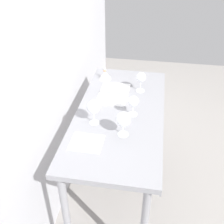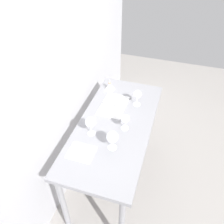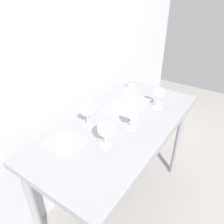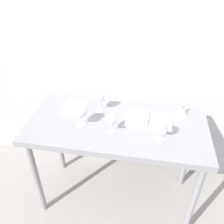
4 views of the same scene
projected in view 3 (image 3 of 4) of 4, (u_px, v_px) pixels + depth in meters
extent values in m
plane|color=#9A9590|center=(119.00, 203.00, 1.96)|extent=(6.00, 6.00, 0.00)
cube|color=#B8B8BD|center=(65.00, 54.00, 1.53)|extent=(3.80, 0.04, 2.60)
cube|color=gray|center=(121.00, 124.00, 1.51)|extent=(1.40, 0.64, 0.04)
cube|color=gray|center=(164.00, 141.00, 1.35)|extent=(1.40, 0.01, 0.05)
cylinder|color=gray|center=(178.00, 140.00, 2.07)|extent=(0.05, 0.05, 0.86)
cylinder|color=gray|center=(35.00, 212.00, 1.41)|extent=(0.05, 0.05, 0.86)
cylinder|color=gray|center=(131.00, 123.00, 2.32)|extent=(0.05, 0.05, 0.86)
cylinder|color=white|center=(132.00, 128.00, 1.43)|extent=(0.07, 0.07, 0.00)
cylinder|color=white|center=(132.00, 123.00, 1.41)|extent=(0.01, 0.01, 0.08)
sphere|color=white|center=(133.00, 114.00, 1.37)|extent=(0.08, 0.08, 0.08)
cylinder|color=maroon|center=(133.00, 116.00, 1.38)|extent=(0.06, 0.06, 0.02)
cylinder|color=white|center=(88.00, 126.00, 1.45)|extent=(0.07, 0.07, 0.00)
cylinder|color=white|center=(88.00, 120.00, 1.42)|extent=(0.01, 0.01, 0.09)
sphere|color=white|center=(87.00, 109.00, 1.38)|extent=(0.09, 0.09, 0.09)
cylinder|color=#5F0F16|center=(87.00, 111.00, 1.39)|extent=(0.07, 0.07, 0.02)
cylinder|color=white|center=(157.00, 108.00, 1.67)|extent=(0.07, 0.07, 0.00)
cylinder|color=white|center=(158.00, 102.00, 1.64)|extent=(0.01, 0.01, 0.09)
sphere|color=white|center=(159.00, 93.00, 1.60)|extent=(0.08, 0.08, 0.08)
cylinder|color=maroon|center=(159.00, 95.00, 1.61)|extent=(0.06, 0.06, 0.02)
cylinder|color=white|center=(106.00, 146.00, 1.27)|extent=(0.07, 0.07, 0.00)
cylinder|color=white|center=(106.00, 140.00, 1.25)|extent=(0.01, 0.01, 0.08)
sphere|color=white|center=(106.00, 129.00, 1.21)|extent=(0.10, 0.10, 0.10)
cylinder|color=maroon|center=(106.00, 131.00, 1.22)|extent=(0.07, 0.07, 0.03)
cube|color=white|center=(122.00, 109.00, 1.64)|extent=(0.19, 0.24, 0.01)
cube|color=white|center=(134.00, 100.00, 1.77)|extent=(0.19, 0.24, 0.01)
cube|color=#3F3F47|center=(128.00, 104.00, 1.71)|extent=(0.01, 0.24, 0.01)
cube|color=white|center=(65.00, 143.00, 1.30)|extent=(0.18, 0.21, 0.00)
cone|color=silver|center=(131.00, 86.00, 1.93)|extent=(0.12, 0.12, 0.07)
cylinder|color=#C17F4C|center=(131.00, 82.00, 1.91)|extent=(0.02, 0.02, 0.01)
cone|color=silver|center=(132.00, 79.00, 1.89)|extent=(0.02, 0.02, 0.04)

